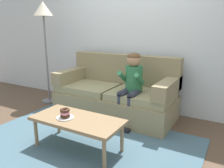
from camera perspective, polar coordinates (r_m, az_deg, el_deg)
ground at (r=3.23m, az=-4.65°, el=-12.93°), size 10.00×10.00×0.00m
wall_back at (r=4.10m, az=6.27°, el=13.22°), size 8.00×0.10×2.80m
area_rug at (r=3.05m, az=-7.37°, el=-14.65°), size 2.85×1.85×0.01m
couch at (r=3.82m, az=1.10°, el=-2.66°), size 1.97×0.90×1.01m
coffee_table at (r=2.79m, az=-8.74°, el=-9.38°), size 1.13×0.53×0.40m
person_child at (r=3.39m, az=4.99°, el=0.56°), size 0.34×0.58×1.10m
plate at (r=2.80m, az=-11.73°, el=-8.32°), size 0.21×0.21×0.01m
donut at (r=2.79m, az=-11.76°, el=-7.85°), size 0.17×0.17×0.04m
donut_second at (r=2.78m, az=-11.80°, el=-7.16°), size 0.13×0.13×0.04m
donut_third at (r=2.77m, az=-11.84°, el=-6.47°), size 0.16×0.16×0.04m
floor_lamp at (r=4.52m, az=-16.88°, el=15.51°), size 0.36×0.36×1.92m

